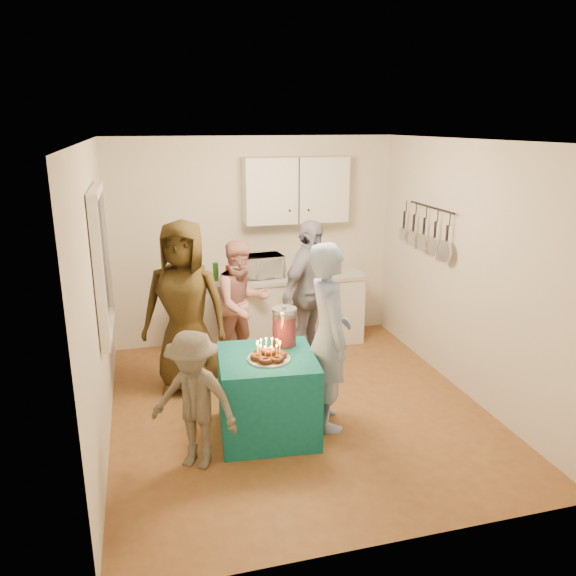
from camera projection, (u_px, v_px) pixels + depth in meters
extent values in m
plane|color=brown|center=(297.00, 407.00, 5.65)|extent=(4.00, 4.00, 0.00)
plane|color=white|center=(298.00, 140.00, 4.91)|extent=(4.00, 4.00, 0.00)
plane|color=silver|center=(254.00, 241.00, 7.13)|extent=(3.60, 3.60, 0.00)
plane|color=silver|center=(97.00, 298.00, 4.83)|extent=(4.00, 4.00, 0.00)
plane|color=silver|center=(467.00, 270.00, 5.73)|extent=(4.00, 4.00, 0.00)
cube|color=black|center=(100.00, 261.00, 5.05)|extent=(0.04, 1.00, 1.20)
cube|color=white|center=(276.00, 312.00, 7.15)|extent=(2.20, 0.58, 0.86)
cube|color=beige|center=(276.00, 278.00, 7.02)|extent=(2.24, 0.62, 0.05)
cube|color=white|center=(296.00, 190.00, 6.94)|extent=(1.30, 0.30, 0.80)
cube|color=black|center=(428.00, 230.00, 6.27)|extent=(0.12, 1.00, 0.60)
imported|color=white|center=(262.00, 266.00, 6.94)|extent=(0.52, 0.38, 0.27)
cube|color=#0F6567|center=(267.00, 395.00, 5.08)|extent=(0.93, 0.93, 0.76)
cylinder|color=#B00E21|center=(284.00, 328.00, 5.18)|extent=(0.22, 0.22, 0.34)
imported|color=#97B0DC|center=(329.00, 336.00, 5.11)|extent=(0.47, 0.67, 1.75)
imported|color=brown|center=(185.00, 307.00, 5.82)|extent=(1.04, 0.86, 1.83)
imported|color=#CC6A6B|center=(242.00, 304.00, 6.44)|extent=(0.88, 0.78, 1.49)
imported|color=#11143A|center=(309.00, 292.00, 6.56)|extent=(1.02, 0.96, 1.69)
imported|color=#514B41|center=(194.00, 400.00, 4.53)|extent=(0.88, 0.79, 1.18)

